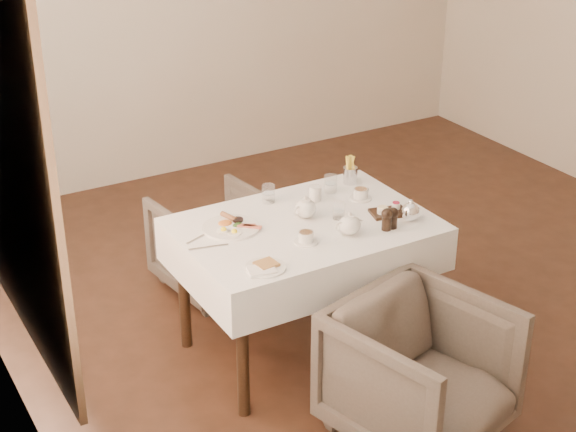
# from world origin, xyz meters

# --- Properties ---
(table) EXTENTS (1.28, 0.88, 0.75)m
(table) POSITION_xyz_m (-0.80, -0.13, 0.64)
(table) COLOR black
(table) RESTS_ON ground
(armchair_near) EXTENTS (0.87, 0.89, 0.66)m
(armchair_near) POSITION_xyz_m (-0.69, -0.99, 0.33)
(armchair_near) COLOR #4A3E36
(armchair_near) RESTS_ON ground
(armchair_far) EXTENTS (0.70, 0.72, 0.58)m
(armchair_far) POSITION_xyz_m (-0.91, 0.72, 0.29)
(armchair_far) COLOR #4A3E36
(armchair_far) RESTS_ON ground
(breakfast_plate) EXTENTS (0.29, 0.29, 0.04)m
(breakfast_plate) POSITION_xyz_m (-1.15, 0.01, 0.77)
(breakfast_plate) COLOR white
(breakfast_plate) RESTS_ON table
(side_plate) EXTENTS (0.20, 0.19, 0.02)m
(side_plate) POSITION_xyz_m (-1.21, -0.45, 0.76)
(side_plate) COLOR white
(side_plate) RESTS_ON table
(teapot_centre) EXTENTS (0.18, 0.15, 0.12)m
(teapot_centre) POSITION_xyz_m (-0.76, -0.07, 0.82)
(teapot_centre) COLOR white
(teapot_centre) RESTS_ON table
(teapot_front) EXTENTS (0.16, 0.12, 0.12)m
(teapot_front) POSITION_xyz_m (-0.67, -0.34, 0.82)
(teapot_front) COLOR white
(teapot_front) RESTS_ON table
(creamer) EXTENTS (0.08, 0.08, 0.08)m
(creamer) POSITION_xyz_m (-0.61, 0.08, 0.80)
(creamer) COLOR white
(creamer) RESTS_ON table
(teacup_near) EXTENTS (0.12, 0.12, 0.06)m
(teacup_near) POSITION_xyz_m (-0.90, -0.31, 0.78)
(teacup_near) COLOR white
(teacup_near) RESTS_ON table
(teacup_far) EXTENTS (0.12, 0.12, 0.06)m
(teacup_far) POSITION_xyz_m (-0.38, -0.02, 0.78)
(teacup_far) COLOR white
(teacup_far) RESTS_ON table
(glass_left) EXTENTS (0.09, 0.09, 0.10)m
(glass_left) POSITION_xyz_m (-0.83, 0.19, 0.80)
(glass_left) COLOR silver
(glass_left) RESTS_ON table
(glass_mid) EXTENTS (0.07, 0.07, 0.09)m
(glass_mid) POSITION_xyz_m (-0.62, -0.17, 0.80)
(glass_mid) COLOR silver
(glass_mid) RESTS_ON table
(glass_right) EXTENTS (0.07, 0.07, 0.10)m
(glass_right) POSITION_xyz_m (-0.48, 0.13, 0.80)
(glass_right) COLOR silver
(glass_right) RESTS_ON table
(condiment_board) EXTENTS (0.21, 0.17, 0.05)m
(condiment_board) POSITION_xyz_m (-0.37, -0.25, 0.77)
(condiment_board) COLOR black
(condiment_board) RESTS_ON table
(pepper_mill_left) EXTENTS (0.07, 0.07, 0.12)m
(pepper_mill_left) POSITION_xyz_m (-0.48, -0.39, 0.81)
(pepper_mill_left) COLOR black
(pepper_mill_left) RESTS_ON table
(pepper_mill_right) EXTENTS (0.06, 0.06, 0.11)m
(pepper_mill_right) POSITION_xyz_m (-0.44, -0.39, 0.81)
(pepper_mill_right) COLOR black
(pepper_mill_right) RESTS_ON table
(silver_pot) EXTENTS (0.13, 0.12, 0.12)m
(silver_pot) POSITION_xyz_m (-0.32, -0.37, 0.82)
(silver_pot) COLOR white
(silver_pot) RESTS_ON table
(fries_cup) EXTENTS (0.08, 0.08, 0.17)m
(fries_cup) POSITION_xyz_m (-0.31, 0.18, 0.83)
(fries_cup) COLOR silver
(fries_cup) RESTS_ON table
(cutlery_fork) EXTENTS (0.17, 0.08, 0.00)m
(cutlery_fork) POSITION_xyz_m (-1.33, -0.00, 0.76)
(cutlery_fork) COLOR silver
(cutlery_fork) RESTS_ON table
(cutlery_knife) EXTENTS (0.19, 0.06, 0.00)m
(cutlery_knife) POSITION_xyz_m (-1.34, -0.12, 0.76)
(cutlery_knife) COLOR silver
(cutlery_knife) RESTS_ON table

